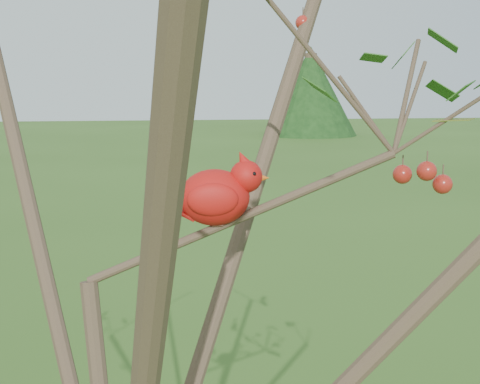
% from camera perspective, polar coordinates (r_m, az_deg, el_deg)
% --- Properties ---
extents(crabapple_tree, '(2.35, 2.05, 2.95)m').
position_cam_1_polar(crabapple_tree, '(1.20, -9.95, -1.25)').
color(crabapple_tree, '#3C2B20').
rests_on(crabapple_tree, ground).
extents(cardinal, '(0.23, 0.12, 0.16)m').
position_cam_1_polar(cardinal, '(1.30, -1.85, -0.20)').
color(cardinal, red).
rests_on(cardinal, ground).
extents(distant_trees, '(41.59, 14.39, 3.84)m').
position_cam_1_polar(distant_trees, '(24.95, -10.48, 7.67)').
color(distant_trees, '#3C2B20').
rests_on(distant_trees, ground).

